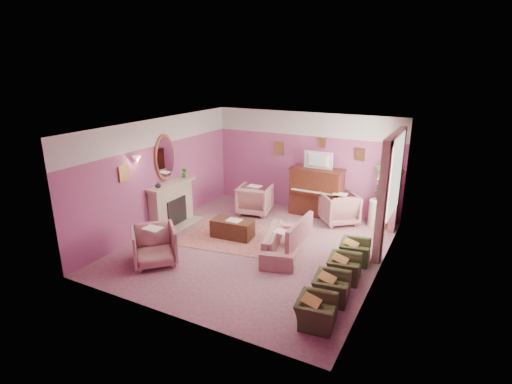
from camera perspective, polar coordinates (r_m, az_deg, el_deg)
The scene contains 48 objects.
floor at distance 9.35m, azimuth -0.04°, elevation -7.87°, with size 5.50×6.00×0.01m, color #8F5D6A.
ceiling at distance 8.52m, azimuth -0.04°, elevation 9.36°, with size 5.50×6.00×0.01m, color white.
wall_back at distance 11.48m, azimuth 6.97°, elevation 4.32°, with size 5.50×0.02×2.80m, color #7C4074.
wall_front at distance 6.50m, azimuth -12.53°, elevation -6.71°, with size 5.50×0.02×2.80m, color #7C4074.
wall_left at distance 10.35m, azimuth -13.65°, elevation 2.46°, with size 0.02×6.00×2.80m, color #7C4074.
wall_right at distance 8.00m, azimuth 17.68°, elevation -2.42°, with size 0.02×6.00×2.80m, color #7C4074.
picture_rail_band at distance 11.27m, azimuth 7.15°, elevation 9.63°, with size 5.50×0.01×0.65m, color beige.
stripe_panel at distance 9.32m, azimuth 18.90°, elevation -1.81°, with size 0.01×3.00×2.15m, color #B5BEAC.
fireplace_surround at distance 10.64m, azimuth -11.97°, elevation -1.80°, with size 0.30×1.40×1.10m, color #BDAB8D.
fireplace_inset at distance 10.63m, azimuth -11.50°, elevation -2.65°, with size 0.18×0.72×0.68m, color black.
fire_ember at distance 10.67m, azimuth -11.27°, elevation -3.59°, with size 0.06×0.54×0.10m, color #FF2900.
mantel_shelf at distance 10.45m, azimuth -12.04°, elevation 1.12°, with size 0.40×1.55×0.07m, color #BDAB8D.
hearth at distance 10.71m, azimuth -10.95°, elevation -4.68°, with size 0.55×1.50×0.02m, color #BDAB8D.
mirror_frame at distance 10.37m, azimuth -12.88°, elevation 4.82°, with size 0.04×0.72×1.20m, color #B2874B.
mirror_glass at distance 10.36m, azimuth -12.77°, elevation 4.81°, with size 0.01×0.60×1.06m, color white.
sconce_shade at distance 9.53m, azimuth -16.65°, elevation 4.50°, with size 0.20×0.20×0.16m, color #EB9F92.
piano at distance 11.23m, azimuth 8.62°, elevation -0.04°, with size 1.40×0.60×1.30m, color #4A2014.
piano_keyshelf at distance 10.89m, azimuth 8.02°, elevation -0.18°, with size 1.30×0.12×0.06m, color #4A2014.
piano_keys at distance 10.88m, azimuth 8.03°, elevation 0.02°, with size 1.20×0.08×0.02m, color silver.
piano_top at distance 11.04m, azimuth 8.78°, elevation 3.22°, with size 1.45×0.65×0.04m, color #4A2014.
television at distance 10.93m, azimuth 8.76°, elevation 4.64°, with size 0.80×0.12×0.48m, color black.
print_back_left at distance 11.67m, azimuth 3.27°, elevation 6.26°, with size 0.30×0.03×0.38m, color #B2874B.
print_back_right at distance 10.92m, azimuth 14.60°, elevation 5.23°, with size 0.26×0.03×0.34m, color #B2874B.
print_back_mid at distance 11.16m, azimuth 9.42°, elevation 6.97°, with size 0.22×0.03×0.26m, color #B2874B.
print_left_wall at distance 9.41m, azimuth -18.37°, elevation 2.54°, with size 0.03×0.28×0.36m, color #B2874B.
window_blind at distance 9.39m, azimuth 19.33°, elevation 2.28°, with size 0.03×1.40×1.80m, color beige.
curtain_left at distance 8.64m, azimuth 17.56°, elevation -1.62°, with size 0.16×0.34×2.60m, color #9E5965.
curtain_right at distance 10.38m, azimuth 19.48°, elevation 1.40°, with size 0.16×0.34×2.60m, color #9E5965.
pelmet at distance 9.22m, azimuth 19.38°, elevation 7.50°, with size 0.16×2.20×0.16m, color #9E5965.
mantel_plant at distance 10.81m, azimuth -10.22°, elevation 2.72°, with size 0.16×0.16×0.28m, color #2C6A20.
mantel_vase at distance 10.05m, azimuth -13.83°, elevation 0.98°, with size 0.16×0.16×0.16m, color beige.
area_rug at distance 9.86m, azimuth -2.77°, elevation -6.44°, with size 2.50×1.80×0.01m, color #AD6056.
coffee_table at distance 9.79m, azimuth -3.37°, elevation -5.24°, with size 1.00×0.50×0.45m, color #422717.
table_paper at distance 9.68m, azimuth -3.14°, elevation -4.04°, with size 0.35×0.28×0.01m, color beige.
sofa at distance 8.93m, azimuth 3.82°, elevation -6.59°, with size 0.61×1.83×0.74m, color #AD7874.
sofa_throw at distance 8.70m, azimuth 6.27°, elevation -5.69°, with size 0.09×1.39×0.51m, color #9E5965.
floral_armchair_left at distance 11.24m, azimuth -0.20°, elevation -0.87°, with size 0.87×0.87×0.91m, color #AD7874.
floral_armchair_right at distance 10.79m, azimuth 11.79°, elevation -2.07°, with size 0.87×0.87×0.91m, color #AD7874.
floral_armchair_front at distance 8.72m, azimuth -14.36°, elevation -7.16°, with size 0.87×0.87×0.91m, color #AD7874.
olive_chair_a at distance 6.79m, azimuth 8.60°, elevation -15.95°, with size 0.49×0.70×0.60m, color #404A26.
olive_chair_b at distance 7.46m, azimuth 10.76°, elevation -12.73°, with size 0.49×0.70×0.60m, color #404A26.
olive_chair_c at distance 8.15m, azimuth 12.51°, elevation -10.04°, with size 0.49×0.70×0.60m, color #404A26.
olive_chair_d at distance 8.87m, azimuth 13.96°, elevation -7.77°, with size 0.49×0.70×0.60m, color #404A26.
side_table at distance 10.88m, azimuth 17.12°, elevation -2.92°, with size 0.52×0.52×0.70m, color white.
side_plant_big at distance 10.71m, azimuth 17.37°, elevation -0.31°, with size 0.30×0.30×0.34m, color #2C6A20.
side_plant_small at distance 10.61m, azimuth 17.89°, elevation -0.71°, with size 0.16×0.16×0.28m, color #2C6A20.
palm_pot at distance 10.91m, azimuth 17.86°, elevation -3.94°, with size 0.34×0.34×0.34m, color brown.
palm_plant at distance 10.63m, azimuth 18.31°, elevation 0.53°, with size 0.76×0.76×1.44m, color #2C6A20.
Camera 1 is at (3.92, -7.46, 4.05)m, focal length 28.00 mm.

